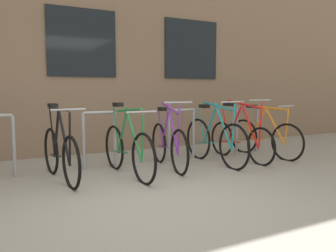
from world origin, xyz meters
The scene contains 9 objects.
ground_plane centered at (0.00, 0.00, 0.00)m, with size 42.00×42.00×0.00m, color gray.
storefront_building centered at (0.00, 6.41, 3.21)m, with size 28.00×6.47×6.41m.
bike_rack centered at (-0.07, 1.90, 0.54)m, with size 6.56×0.05×0.91m.
bicycle_orange centered at (2.95, 1.43, 0.38)m, with size 0.44×1.67×0.99m.
bicycle_black centered at (-0.77, 1.42, 0.39)m, with size 0.44×1.66×1.07m.
bicycle_green centered at (0.15, 1.24, 0.39)m, with size 0.44×1.75×1.07m.
bicycle_purple centered at (0.91, 1.42, 0.38)m, with size 0.44×1.65×1.09m.
bicycle_red centered at (2.35, 1.39, 0.38)m, with size 0.44×1.71×1.11m.
bicycle_teal centered at (1.75, 1.33, 0.40)m, with size 0.44×1.76×1.09m.
Camera 1 is at (-1.58, -3.39, 1.24)m, focal length 36.61 mm.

